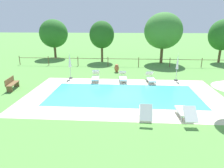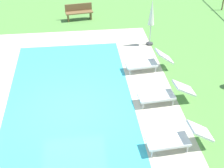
# 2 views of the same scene
# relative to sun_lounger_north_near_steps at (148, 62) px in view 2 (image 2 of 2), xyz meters

# --- Properties ---
(ground_plane) EXTENTS (160.00, 160.00, 0.00)m
(ground_plane) POSITION_rel_sun_lounger_north_near_steps_xyz_m (2.39, -3.28, -0.37)
(ground_plane) COLOR #599342
(pool_deck_paving) EXTENTS (13.29, 7.82, 0.01)m
(pool_deck_paving) POSITION_rel_sun_lounger_north_near_steps_xyz_m (2.39, -3.28, -0.37)
(pool_deck_paving) COLOR beige
(pool_deck_paving) RESTS_ON ground
(swimming_pool_water) EXTENTS (10.02, 4.55, 0.01)m
(swimming_pool_water) POSITION_rel_sun_lounger_north_near_steps_xyz_m (2.39, -3.28, -0.37)
(swimming_pool_water) COLOR #42CCD6
(swimming_pool_water) RESTS_ON ground
(pool_coping_rim) EXTENTS (10.50, 5.03, 0.01)m
(pool_coping_rim) POSITION_rel_sun_lounger_north_near_steps_xyz_m (2.39, -3.28, -0.36)
(pool_coping_rim) COLOR beige
(pool_coping_rim) RESTS_ON ground
(sun_lounger_north_near_steps) EXTENTS (0.78, 2.04, 0.85)m
(sun_lounger_north_near_steps) POSITION_rel_sun_lounger_north_near_steps_xyz_m (0.00, 0.00, 0.00)
(sun_lounger_north_near_steps) COLOR white
(sun_lounger_north_near_steps) RESTS_ON ground
(sun_lounger_north_far) EXTENTS (0.73, 2.06, 0.80)m
(sun_lounger_north_far) POSITION_rel_sun_lounger_north_near_steps_xyz_m (4.58, -0.08, -0.01)
(sun_lounger_north_far) COLOR white
(sun_lounger_north_far) RESTS_ON ground
(sun_lounger_south_near_corner) EXTENTS (0.75, 2.09, 0.75)m
(sun_lounger_south_near_corner) POSITION_rel_sun_lounger_north_near_steps_xyz_m (2.29, 0.12, -0.01)
(sun_lounger_south_near_corner) COLOR white
(sun_lounger_south_near_corner) RESTS_ON ground
(patio_umbrella_closed_row_west) EXTENTS (0.32, 0.32, 2.27)m
(patio_umbrella_closed_row_west) POSITION_rel_sun_lounger_north_near_steps_xyz_m (-2.30, 0.59, 1.12)
(patio_umbrella_closed_row_west) COLOR #383838
(patio_umbrella_closed_row_west) RESTS_ON ground
(wooden_bench_lawn_side) EXTENTS (0.64, 1.55, 0.87)m
(wooden_bench_lawn_side) POSITION_rel_sun_lounger_north_near_steps_xyz_m (-5.81, -2.67, 0.09)
(wooden_bench_lawn_side) COLOR brown
(wooden_bench_lawn_side) RESTS_ON ground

